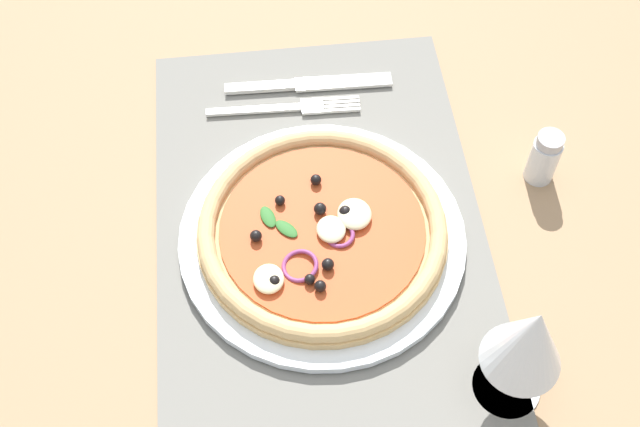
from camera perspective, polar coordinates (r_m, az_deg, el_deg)
The scene contains 8 objects.
ground_plane at distance 87.87cm, azimuth -0.07°, elevation -0.83°, with size 190.00×140.00×2.40cm, color #9E7A56.
placemat at distance 86.70cm, azimuth -0.07°, elevation -0.33°, with size 51.51×34.60×0.40cm, color slate.
plate at distance 84.50cm, azimuth -0.03°, elevation -1.74°, with size 29.91×29.91×1.00cm, color white.
pizza at distance 83.14cm, azimuth -0.04°, elevation -1.19°, with size 25.95×25.95×2.65cm.
fork at distance 95.74cm, azimuth -1.97°, elevation 7.45°, with size 2.41×18.04×0.44cm.
knife at distance 98.14cm, azimuth -0.67°, elevation 9.08°, with size 2.33×20.04×0.62cm.
wine_glass at distance 70.79cm, azimuth 14.49°, elevation -8.64°, with size 7.20×7.20×14.90cm.
pepper_shaker at distance 90.91cm, azimuth 15.49°, elevation 3.81°, with size 3.20×3.20×6.70cm.
Camera 1 is at (47.65, -5.45, 72.42)cm, focal length 45.49 mm.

